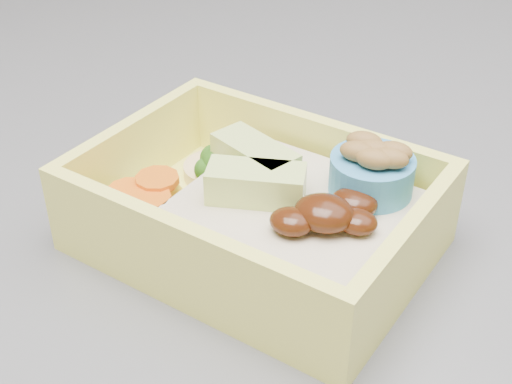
% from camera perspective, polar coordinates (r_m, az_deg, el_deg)
% --- Properties ---
extents(bento_box, '(0.22, 0.18, 0.07)m').
position_cam_1_polar(bento_box, '(0.40, 0.87, -1.60)').
color(bento_box, '#FFF969').
rests_on(bento_box, island).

